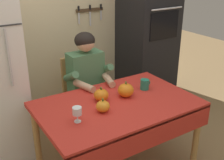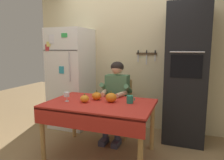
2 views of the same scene
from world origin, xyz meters
name	(u,v)px [view 1 (image 1 of 2)]	position (x,y,z in m)	size (l,w,h in m)	color
back_wall_assembly	(62,17)	(0.05, 1.35, 1.30)	(3.70, 0.13, 2.60)	beige
wall_oven	(147,33)	(1.05, 1.00, 1.05)	(0.60, 0.64, 2.10)	black
dining_table	(119,112)	(0.00, 0.08, 0.66)	(1.40, 0.90, 0.74)	tan
chair_behind_person	(82,94)	(0.02, 0.87, 0.51)	(0.40, 0.40, 0.93)	tan
seated_person	(89,81)	(0.02, 0.68, 0.74)	(0.47, 0.55, 1.25)	#38384C
coffee_mug	(145,84)	(0.39, 0.20, 0.79)	(0.11, 0.09, 0.10)	#237F66
wine_glass	(77,112)	(-0.44, -0.01, 0.83)	(0.07, 0.07, 0.13)	white
pumpkin_large	(101,95)	(-0.10, 0.21, 0.79)	(0.13, 0.13, 0.13)	orange
pumpkin_medium	(103,106)	(-0.19, 0.03, 0.79)	(0.12, 0.12, 0.12)	orange
pumpkin_small	(126,90)	(0.13, 0.16, 0.80)	(0.15, 0.15, 0.15)	orange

